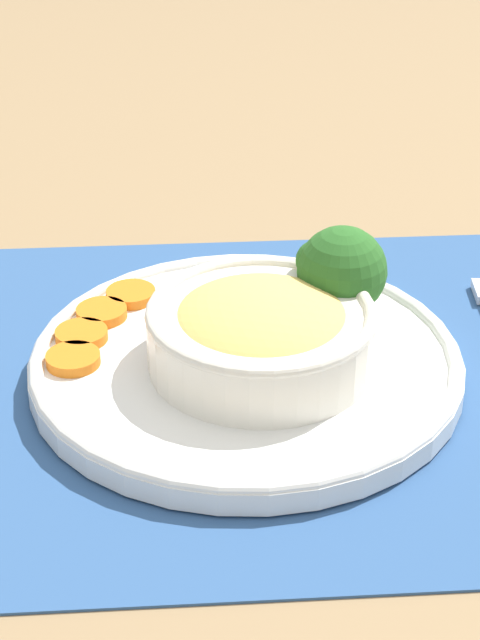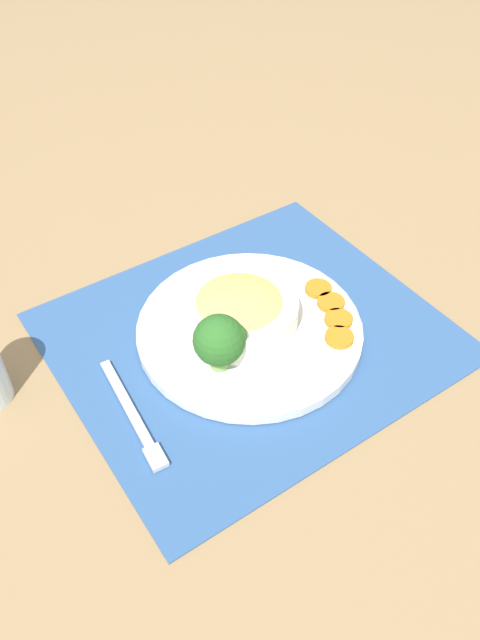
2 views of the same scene
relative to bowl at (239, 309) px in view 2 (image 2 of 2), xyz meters
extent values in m
plane|color=#8C704C|center=(-0.01, 0.01, -0.05)|extent=(4.00, 4.00, 0.00)
cube|color=#2D5184|center=(-0.01, 0.01, -0.05)|extent=(0.51, 0.45, 0.00)
cylinder|color=white|center=(-0.01, 0.01, -0.04)|extent=(0.31, 0.31, 0.02)
torus|color=white|center=(-0.01, 0.01, -0.03)|extent=(0.31, 0.31, 0.01)
cylinder|color=silver|center=(0.00, 0.00, -0.01)|extent=(0.16, 0.16, 0.04)
torus|color=silver|center=(0.00, 0.00, 0.01)|extent=(0.16, 0.16, 0.01)
ellipsoid|color=#E0B75B|center=(0.00, 0.00, 0.00)|extent=(0.13, 0.13, 0.05)
cylinder|color=#759E51|center=(0.06, 0.05, -0.02)|extent=(0.03, 0.03, 0.02)
sphere|color=#286023|center=(0.06, 0.05, 0.02)|extent=(0.07, 0.07, 0.07)
sphere|color=#286023|center=(0.05, 0.06, 0.02)|extent=(0.03, 0.03, 0.03)
sphere|color=#286023|center=(0.08, 0.04, 0.02)|extent=(0.03, 0.03, 0.03)
cylinder|color=orange|center=(-0.09, 0.10, -0.02)|extent=(0.04, 0.04, 0.01)
cylinder|color=orange|center=(-0.11, 0.08, -0.02)|extent=(0.04, 0.04, 0.01)
cylinder|color=orange|center=(-0.13, 0.04, -0.02)|extent=(0.04, 0.04, 0.01)
cylinder|color=orange|center=(-0.13, 0.01, -0.02)|extent=(0.04, 0.04, 0.01)
cube|color=silver|center=(0.19, 0.04, -0.04)|extent=(0.03, 0.18, 0.01)
cube|color=silver|center=(0.20, 0.11, -0.04)|extent=(0.02, 0.03, 0.01)
camera|label=1|loc=(-0.07, -0.63, 0.38)|focal=60.00mm
camera|label=2|loc=(0.35, 0.50, 0.58)|focal=35.00mm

